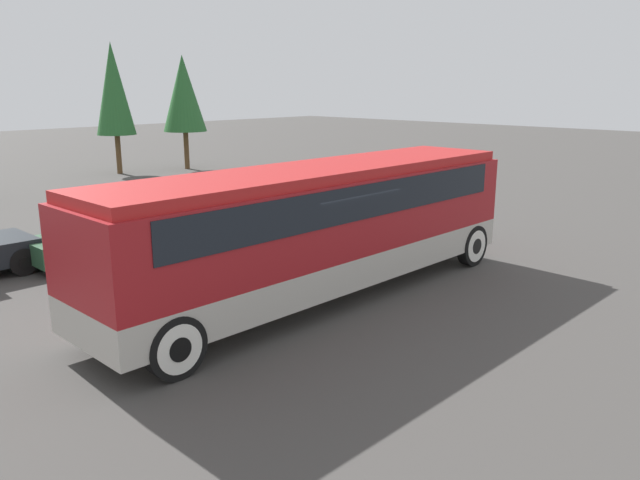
{
  "coord_description": "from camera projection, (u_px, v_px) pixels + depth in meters",
  "views": [
    {
      "loc": [
        -9.67,
        -9.35,
        4.7
      ],
      "look_at": [
        0.0,
        0.0,
        1.34
      ],
      "focal_mm": 35.0,
      "sensor_mm": 36.0,
      "label": 1
    }
  ],
  "objects": [
    {
      "name": "ground_plane",
      "position": [
        320.0,
        297.0,
        14.19
      ],
      "size": [
        120.0,
        120.0,
        0.0
      ],
      "primitive_type": "plane",
      "color": "#423F3D"
    },
    {
      "name": "tour_bus",
      "position": [
        323.0,
        219.0,
        13.82
      ],
      "size": [
        11.17,
        2.52,
        2.99
      ],
      "color": "#B7B2A8",
      "rests_on": "ground_plane"
    },
    {
      "name": "parked_car_mid",
      "position": [
        102.0,
        235.0,
        17.17
      ],
      "size": [
        4.07,
        1.79,
        1.37
      ],
      "color": "#2D5638",
      "rests_on": "ground_plane"
    },
    {
      "name": "tree_left",
      "position": [
        114.0,
        89.0,
        32.85
      ],
      "size": [
        2.05,
        2.05,
        6.89
      ],
      "color": "brown",
      "rests_on": "ground_plane"
    },
    {
      "name": "tree_right",
      "position": [
        184.0,
        94.0,
        34.86
      ],
      "size": [
        2.41,
        2.41,
        6.32
      ],
      "color": "brown",
      "rests_on": "ground_plane"
    }
  ]
}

